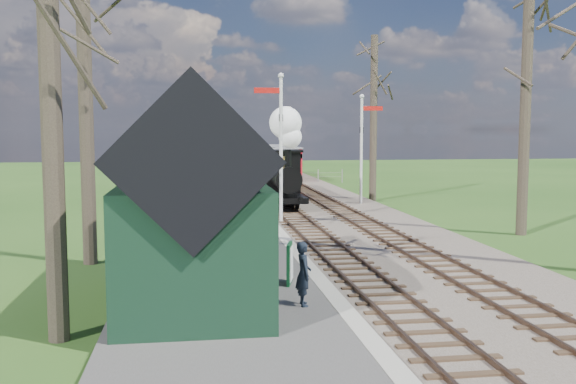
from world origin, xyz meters
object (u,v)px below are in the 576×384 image
semaphore_near (279,137)px  coach (268,170)px  person (303,274)px  bench (236,254)px  red_carriage_a (285,162)px  station_shed (193,205)px  semaphore_far (363,141)px  sign_board (290,263)px  locomotive (283,166)px  red_carriage_b (276,159)px

semaphore_near → coach: 10.69m
person → bench: bearing=15.2°
coach → red_carriage_a: coach is taller
station_shed → semaphore_far: semaphore_far is taller
semaphore_near → person: size_ratio=4.55×
semaphore_near → coach: (0.77, 10.47, -2.02)m
sign_board → person: bearing=-89.9°
coach → person: 23.57m
coach → person: size_ratio=5.58×
sign_board → red_carriage_a: bearing=82.1°
station_shed → red_carriage_a: size_ratio=1.28×
person → semaphore_far: bearing=-19.1°
semaphore_near → sign_board: bearing=-96.4°
semaphore_near → locomotive: semaphore_near is taller
red_carriage_a → coach: bearing=-102.8°
coach → locomotive: bearing=-90.1°
coach → person: bearing=-94.9°
locomotive → red_carriage_b: bearing=83.5°
semaphore_far → person: (-6.38, -19.01, -2.47)m
station_shed → red_carriage_b: size_ratio=1.28×
red_carriage_b → bench: bearing=-99.0°
red_carriage_b → semaphore_far: bearing=-85.3°
station_shed → semaphore_near: size_ratio=1.01×
semaphore_near → semaphore_far: (5.14, 6.00, -0.27)m
sign_board → bench: (-1.16, 2.19, -0.15)m
red_carriage_b → station_shed: bearing=-99.9°
coach → red_carriage_a: (2.60, 11.48, -0.15)m
semaphore_near → bench: bearing=-105.1°
bench → coach: bearing=80.7°
semaphore_far → sign_board: bearing=-110.5°
semaphore_near → red_carriage_b: (3.37, 27.45, -2.17)m
semaphore_far → person: 20.20m
semaphore_far → red_carriage_a: (-1.77, 15.95, -1.90)m
sign_board → red_carriage_b: bearing=83.2°
station_shed → sign_board: 2.92m
locomotive → person: (-1.99, -17.41, -1.30)m
station_shed → red_carriage_b: station_shed is taller
locomotive → bench: (-3.16, -13.30, -1.63)m
coach → semaphore_near: bearing=-94.2°
semaphore_far → locomotive: (-4.39, -1.60, -1.16)m
red_carriage_a → red_carriage_b: same height
semaphore_far → bench: (-7.54, -14.90, -2.80)m
semaphore_far → coach: (-4.37, 4.47, -1.75)m
semaphore_far → red_carriage_a: 16.16m
red_carriage_a → person: bearing=-97.5°
station_shed → coach: (4.30, 22.47, -0.67)m
semaphore_near → bench: semaphore_near is taller
semaphore_near → person: (-1.24, -13.01, -2.74)m
semaphore_near → person: 13.35m
semaphore_far → sign_board: size_ratio=5.72×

